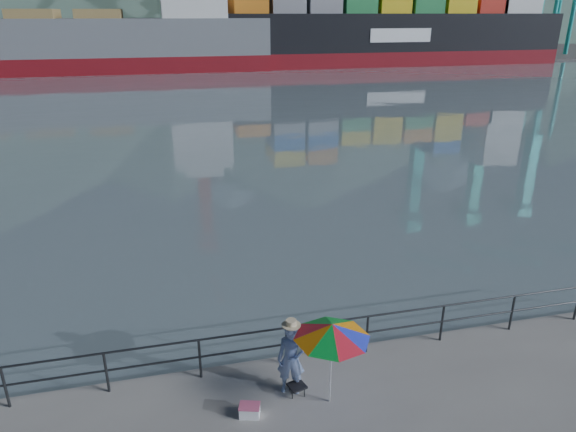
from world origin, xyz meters
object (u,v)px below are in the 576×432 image
object	(u,v)px
cooler_bag	(250,411)
container_ship	(398,25)
bulk_carrier	(77,41)
beach_umbrella	(332,331)
fisherman	(291,359)

from	to	relation	value
cooler_bag	container_ship	world-z (taller)	container_ship
bulk_carrier	beach_umbrella	bearing A→B (deg)	-79.30
fisherman	container_ship	world-z (taller)	container_ship
beach_umbrella	bulk_carrier	xyz separation A→B (m)	(-13.74, 72.72, 2.28)
fisherman	beach_umbrella	distance (m)	1.29
fisherman	bulk_carrier	size ratio (longest dim) A/B	0.03
beach_umbrella	fisherman	bearing A→B (deg)	144.15
cooler_bag	bulk_carrier	world-z (taller)	bulk_carrier
cooler_bag	bulk_carrier	bearing A→B (deg)	115.87
beach_umbrella	container_ship	world-z (taller)	container_ship
beach_umbrella	cooler_bag	distance (m)	2.39
bulk_carrier	container_ship	size ratio (longest dim) A/B	1.00
bulk_carrier	container_ship	bearing A→B (deg)	0.79
fisherman	bulk_carrier	xyz separation A→B (m)	(-13.02, 72.20, 3.21)
fisherman	bulk_carrier	world-z (taller)	bulk_carrier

